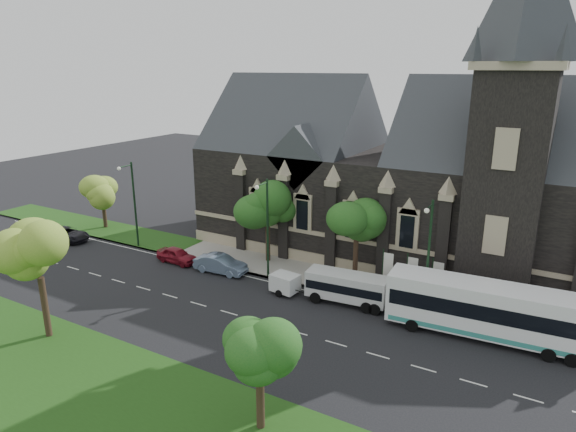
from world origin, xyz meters
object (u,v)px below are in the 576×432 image
Objects in this scene: tree_park_near at (42,249)px; tree_walk_right at (360,217)px; street_lamp_near at (428,252)px; street_lamp_mid at (266,223)px; banner_flag_right at (435,278)px; tree_walk_left at (270,204)px; car_far_black at (67,234)px; shuttle_bus at (347,286)px; banner_flag_left at (386,268)px; banner_flag_center at (410,273)px; street_lamp_far at (133,200)px; car_far_red at (177,255)px; tree_walk_far at (104,190)px; sedan at (221,264)px; tour_coach at (487,310)px; tree_park_east at (264,348)px; box_trailer at (285,283)px.

tree_walk_right is at bearing 52.44° from tree_park_near.
street_lamp_mid is (-14.00, 0.00, 0.00)m from street_lamp_near.
banner_flag_right is (22.06, 17.77, -4.03)m from tree_park_near.
tree_walk_left is 23.62m from car_far_black.
shuttle_bus is (15.94, 14.80, -4.97)m from tree_park_near.
street_lamp_mid reaches higher than shuttle_bus.
shuttle_bus reaches higher than car_far_black.
tree_park_near is 2.14× the size of banner_flag_left.
street_lamp_mid is 2.25× the size of banner_flag_center.
shuttle_bus is (24.17, -1.06, -3.66)m from street_lamp_far.
banner_flag_right reaches higher than car_far_red.
shuttle_bus reaches higher than car_far_red.
banner_flag_right is at bearing -1.77° from tree_walk_far.
sedan is 1.16× the size of car_far_red.
tree_walk_right is at bearing 151.94° from street_lamp_near.
street_lamp_near reaches higher than car_far_red.
tour_coach is (34.59, -1.19, -2.99)m from street_lamp_far.
sedan reaches higher than car_far_red.
street_lamp_mid is (7.77, 15.86, -1.30)m from tree_park_near.
car_far_black is at bearing -174.82° from street_lamp_mid.
shuttle_bus is 1.33× the size of sedan.
banner_flag_left and banner_flag_center have the same top height.
tree_walk_right is 1.95× the size of banner_flag_left.
car_far_black is (-19.79, -1.17, -0.09)m from sedan.
tree_walk_right is 1.02× the size of tree_walk_left.
tree_park_east reaches higher than box_trailer.
box_trailer is (-5.17, -0.90, -0.49)m from shuttle_bus.
banner_flag_left is (0.11, 18.32, -2.24)m from tree_park_east.
tour_coach is 2.59× the size of car_far_black.
sedan is at bearing -158.12° from tree_walk_right.
tree_park_east is 39.20m from tree_walk_far.
banner_flag_center is at bearing 150.13° from tour_coach.
banner_flag_center reaches higher than box_trailer.
street_lamp_mid reaches higher than banner_flag_center.
banner_flag_left is 4.00m from banner_flag_right.
tour_coach is (6.31, -3.09, -0.26)m from banner_flag_center.
tree_walk_right is at bearing 96.54° from shuttle_bus.
sedan reaches higher than car_far_black.
sedan is 19.82m from car_far_black.
sedan is at bearing 133.34° from tree_park_east.
car_far_black is (-42.73, -1.00, -1.40)m from tour_coach.
street_lamp_far is at bearing -179.07° from box_trailer.
banner_flag_center is at bearing 131.93° from street_lamp_near.
street_lamp_mid is 18.87m from tour_coach.
tree_park_near is 2.14× the size of banner_flag_right.
banner_flag_right is 5.31m from tour_coach.
tree_park_near is 2.65× the size of box_trailer.
box_trailer is at bearing -157.36° from banner_flag_center.
banner_flag_left is at bearing -78.77° from car_far_red.
street_lamp_mid is at bearing 180.00° from street_lamp_near.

